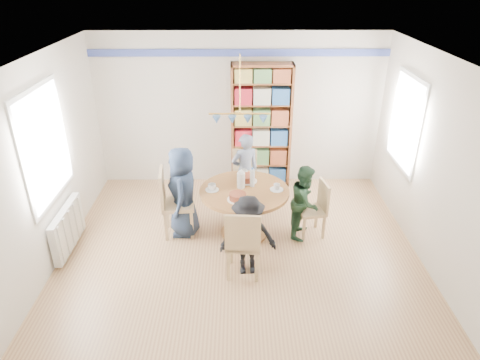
{
  "coord_description": "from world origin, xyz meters",
  "views": [
    {
      "loc": [
        -0.04,
        -4.75,
        3.66
      ],
      "look_at": [
        0.0,
        0.4,
        1.05
      ],
      "focal_mm": 32.0,
      "sensor_mm": 36.0,
      "label": 1
    }
  ],
  "objects_px": {
    "chair_near": "(243,241)",
    "person_right": "(305,201)",
    "bookshelf": "(261,128)",
    "chair_right": "(316,206)",
    "chair_left": "(172,200)",
    "person_far": "(245,171)",
    "person_near": "(248,236)",
    "person_left": "(183,192)",
    "dining_table": "(244,201)",
    "radiator": "(68,228)",
    "chair_far": "(244,175)"
  },
  "relations": [
    {
      "from": "chair_left",
      "to": "bookshelf",
      "type": "height_order",
      "value": "bookshelf"
    },
    {
      "from": "person_left",
      "to": "person_right",
      "type": "height_order",
      "value": "person_left"
    },
    {
      "from": "person_right",
      "to": "bookshelf",
      "type": "relative_size",
      "value": 0.51
    },
    {
      "from": "person_near",
      "to": "radiator",
      "type": "bearing_deg",
      "value": 164.28
    },
    {
      "from": "person_right",
      "to": "radiator",
      "type": "bearing_deg",
      "value": 115.68
    },
    {
      "from": "chair_right",
      "to": "person_near",
      "type": "bearing_deg",
      "value": -139.07
    },
    {
      "from": "chair_left",
      "to": "person_right",
      "type": "xyz_separation_m",
      "value": [
        1.95,
        -0.04,
        -0.01
      ]
    },
    {
      "from": "chair_far",
      "to": "bookshelf",
      "type": "bearing_deg",
      "value": 65.7
    },
    {
      "from": "person_far",
      "to": "bookshelf",
      "type": "xyz_separation_m",
      "value": [
        0.3,
        0.81,
        0.45
      ]
    },
    {
      "from": "person_near",
      "to": "bookshelf",
      "type": "xyz_separation_m",
      "value": [
        0.29,
        2.56,
        0.52
      ]
    },
    {
      "from": "radiator",
      "to": "chair_left",
      "type": "xyz_separation_m",
      "value": [
        1.42,
        0.4,
        0.23
      ]
    },
    {
      "from": "chair_right",
      "to": "bookshelf",
      "type": "distance_m",
      "value": 1.92
    },
    {
      "from": "dining_table",
      "to": "person_near",
      "type": "height_order",
      "value": "person_near"
    },
    {
      "from": "chair_right",
      "to": "chair_far",
      "type": "distance_m",
      "value": 1.44
    },
    {
      "from": "chair_left",
      "to": "person_far",
      "type": "relative_size",
      "value": 0.82
    },
    {
      "from": "person_right",
      "to": "chair_left",
      "type": "bearing_deg",
      "value": 108.32
    },
    {
      "from": "person_right",
      "to": "person_near",
      "type": "xyz_separation_m",
      "value": [
        -0.85,
        -0.88,
        -0.0
      ]
    },
    {
      "from": "dining_table",
      "to": "chair_left",
      "type": "distance_m",
      "value": 1.06
    },
    {
      "from": "chair_right",
      "to": "chair_near",
      "type": "xyz_separation_m",
      "value": [
        -1.09,
        -0.99,
        0.08
      ]
    },
    {
      "from": "chair_near",
      "to": "person_right",
      "type": "xyz_separation_m",
      "value": [
        0.92,
        0.97,
        0.02
      ]
    },
    {
      "from": "chair_right",
      "to": "person_far",
      "type": "height_order",
      "value": "person_far"
    },
    {
      "from": "person_left",
      "to": "person_near",
      "type": "relative_size",
      "value": 1.23
    },
    {
      "from": "radiator",
      "to": "dining_table",
      "type": "distance_m",
      "value": 2.52
    },
    {
      "from": "person_left",
      "to": "person_right",
      "type": "distance_m",
      "value": 1.79
    },
    {
      "from": "person_right",
      "to": "chair_far",
      "type": "bearing_deg",
      "value": 60.44
    },
    {
      "from": "chair_far",
      "to": "chair_near",
      "type": "height_order",
      "value": "chair_near"
    },
    {
      "from": "chair_left",
      "to": "chair_right",
      "type": "bearing_deg",
      "value": -0.77
    },
    {
      "from": "dining_table",
      "to": "bookshelf",
      "type": "xyz_separation_m",
      "value": [
        0.32,
        1.67,
        0.53
      ]
    },
    {
      "from": "chair_left",
      "to": "bookshelf",
      "type": "xyz_separation_m",
      "value": [
        1.38,
        1.64,
        0.51
      ]
    },
    {
      "from": "person_left",
      "to": "dining_table",
      "type": "bearing_deg",
      "value": 86.3
    },
    {
      "from": "bookshelf",
      "to": "person_left",
      "type": "bearing_deg",
      "value": -126.88
    },
    {
      "from": "chair_left",
      "to": "person_far",
      "type": "distance_m",
      "value": 1.37
    },
    {
      "from": "radiator",
      "to": "bookshelf",
      "type": "bearing_deg",
      "value": 36.09
    },
    {
      "from": "chair_left",
      "to": "person_near",
      "type": "distance_m",
      "value": 1.43
    },
    {
      "from": "chair_left",
      "to": "person_right",
      "type": "relative_size",
      "value": 0.93
    },
    {
      "from": "chair_far",
      "to": "person_right",
      "type": "xyz_separation_m",
      "value": [
        0.87,
        -1.01,
        0.05
      ]
    },
    {
      "from": "chair_left",
      "to": "chair_far",
      "type": "bearing_deg",
      "value": 41.78
    },
    {
      "from": "chair_right",
      "to": "bookshelf",
      "type": "relative_size",
      "value": 0.39
    },
    {
      "from": "person_right",
      "to": "person_far",
      "type": "relative_size",
      "value": 0.88
    },
    {
      "from": "radiator",
      "to": "chair_far",
      "type": "xyz_separation_m",
      "value": [
        2.5,
        1.37,
        0.16
      ]
    },
    {
      "from": "dining_table",
      "to": "chair_far",
      "type": "bearing_deg",
      "value": 89.14
    },
    {
      "from": "chair_far",
      "to": "bookshelf",
      "type": "xyz_separation_m",
      "value": [
        0.3,
        0.67,
        0.58
      ]
    },
    {
      "from": "chair_left",
      "to": "chair_near",
      "type": "bearing_deg",
      "value": -44.42
    },
    {
      "from": "dining_table",
      "to": "chair_far",
      "type": "distance_m",
      "value": 0.99
    },
    {
      "from": "radiator",
      "to": "dining_table",
      "type": "relative_size",
      "value": 0.77
    },
    {
      "from": "chair_far",
      "to": "chair_left",
      "type": "bearing_deg",
      "value": -138.22
    },
    {
      "from": "chair_near",
      "to": "person_near",
      "type": "bearing_deg",
      "value": 56.15
    },
    {
      "from": "person_far",
      "to": "radiator",
      "type": "bearing_deg",
      "value": 4.45
    },
    {
      "from": "chair_left",
      "to": "person_right",
      "type": "height_order",
      "value": "person_right"
    },
    {
      "from": "chair_near",
      "to": "bookshelf",
      "type": "distance_m",
      "value": 2.73
    }
  ]
}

